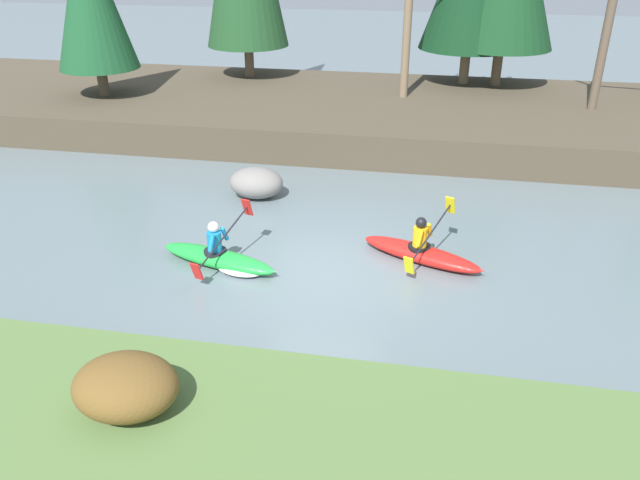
{
  "coord_description": "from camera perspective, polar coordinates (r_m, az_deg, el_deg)",
  "views": [
    {
      "loc": [
        2.03,
        -10.95,
        6.39
      ],
      "look_at": [
        -0.13,
        0.44,
        0.55
      ],
      "focal_mm": 35.0,
      "sensor_mm": 36.0,
      "label": 1
    }
  ],
  "objects": [
    {
      "name": "ground_plane",
      "position": [
        12.84,
        0.18,
        -3.11
      ],
      "size": [
        90.0,
        90.0,
        0.0
      ],
      "primitive_type": "plane",
      "color": "slate"
    },
    {
      "name": "riverbank_far",
      "position": [
        22.35,
        5.23,
        11.4
      ],
      "size": [
        44.0,
        8.7,
        1.05
      ],
      "color": "#4C4233",
      "rests_on": "ground"
    },
    {
      "name": "bare_tree_mid_upstream",
      "position": [
        22.28,
        24.9,
        17.59
      ],
      "size": [
        3.17,
        3.13,
        5.71
      ],
      "color": "brown",
      "rests_on": "riverbank_far"
    },
    {
      "name": "shrub_clump_second",
      "position": [
        8.7,
        -17.34,
        -12.64
      ],
      "size": [
        1.41,
        1.17,
        0.76
      ],
      "color": "brown",
      "rests_on": "riverbank_near"
    },
    {
      "name": "kayaker_lead",
      "position": [
        13.39,
        9.31,
        -1.09
      ],
      "size": [
        2.72,
        1.97,
        1.2
      ],
      "rotation": [
        0.0,
        0.0,
        -0.4
      ],
      "color": "red",
      "rests_on": "ground"
    },
    {
      "name": "kayaker_middle",
      "position": [
        13.17,
        -8.92,
        -1.67
      ],
      "size": [
        2.77,
        2.04,
        1.2
      ],
      "rotation": [
        0.0,
        0.0,
        -0.27
      ],
      "color": "green",
      "rests_on": "ground"
    },
    {
      "name": "boulder_midstream",
      "position": [
        16.44,
        -5.85,
        5.23
      ],
      "size": [
        1.42,
        1.11,
        0.8
      ],
      "color": "gray",
      "rests_on": "ground"
    }
  ]
}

